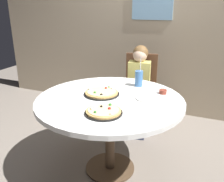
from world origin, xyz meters
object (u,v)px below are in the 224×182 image
at_px(diner_child, 138,95).
at_px(sauce_bowl, 163,92).
at_px(dining_table, 110,107).
at_px(plate_small, 146,98).
at_px(pizza_cheese, 102,93).
at_px(chair_wooden, 140,87).
at_px(pizza_veggie, 104,112).
at_px(soda_cup, 139,78).

xyz_separation_m(diner_child, sauce_bowl, (0.40, -0.54, 0.29)).
height_order(dining_table, plate_small, plate_small).
distance_m(dining_table, pizza_cheese, 0.16).
bearing_deg(chair_wooden, sauce_bowl, -59.27).
bearing_deg(pizza_cheese, chair_wooden, 84.60).
height_order(chair_wooden, plate_small, chair_wooden).
height_order(chair_wooden, pizza_cheese, chair_wooden).
xyz_separation_m(diner_child, plate_small, (0.29, -0.73, 0.27)).
xyz_separation_m(diner_child, pizza_cheese, (-0.12, -0.78, 0.28)).
bearing_deg(pizza_cheese, dining_table, -26.09).
xyz_separation_m(chair_wooden, pizza_veggie, (0.10, -1.33, 0.24)).
xyz_separation_m(chair_wooden, plate_small, (0.31, -0.91, 0.22)).
relative_size(diner_child, plate_small, 6.01).
relative_size(chair_wooden, pizza_veggie, 3.24).
relative_size(dining_table, sauce_bowl, 18.74).
height_order(chair_wooden, soda_cup, soda_cup).
bearing_deg(sauce_bowl, pizza_veggie, -118.36).
distance_m(pizza_veggie, soda_cup, 0.74).
height_order(pizza_veggie, plate_small, pizza_veggie).
relative_size(dining_table, pizza_cheese, 4.01).
distance_m(pizza_cheese, plate_small, 0.41).
bearing_deg(sauce_bowl, soda_cup, 155.21).
bearing_deg(chair_wooden, diner_child, -81.52).
relative_size(pizza_cheese, plate_small, 1.82).
xyz_separation_m(pizza_veggie, soda_cup, (0.05, 0.74, 0.06)).
xyz_separation_m(pizza_veggie, plate_small, (0.22, 0.42, -0.01)).
height_order(pizza_veggie, sauce_bowl, pizza_veggie).
relative_size(chair_wooden, diner_child, 0.88).
relative_size(sauce_bowl, plate_small, 0.39).
distance_m(chair_wooden, diner_child, 0.19).
bearing_deg(plate_small, pizza_veggie, -117.19).
bearing_deg(pizza_veggie, chair_wooden, 94.24).
bearing_deg(pizza_veggie, sauce_bowl, 61.64).
bearing_deg(sauce_bowl, dining_table, -144.42).
relative_size(pizza_veggie, sauce_bowl, 4.19).
distance_m(pizza_veggie, pizza_cheese, 0.41).
height_order(diner_child, plate_small, diner_child).
bearing_deg(plate_small, pizza_cheese, -172.22).
distance_m(dining_table, sauce_bowl, 0.52).
distance_m(diner_child, pizza_veggie, 1.18).
bearing_deg(dining_table, sauce_bowl, 35.58).
relative_size(pizza_veggie, pizza_cheese, 0.89).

